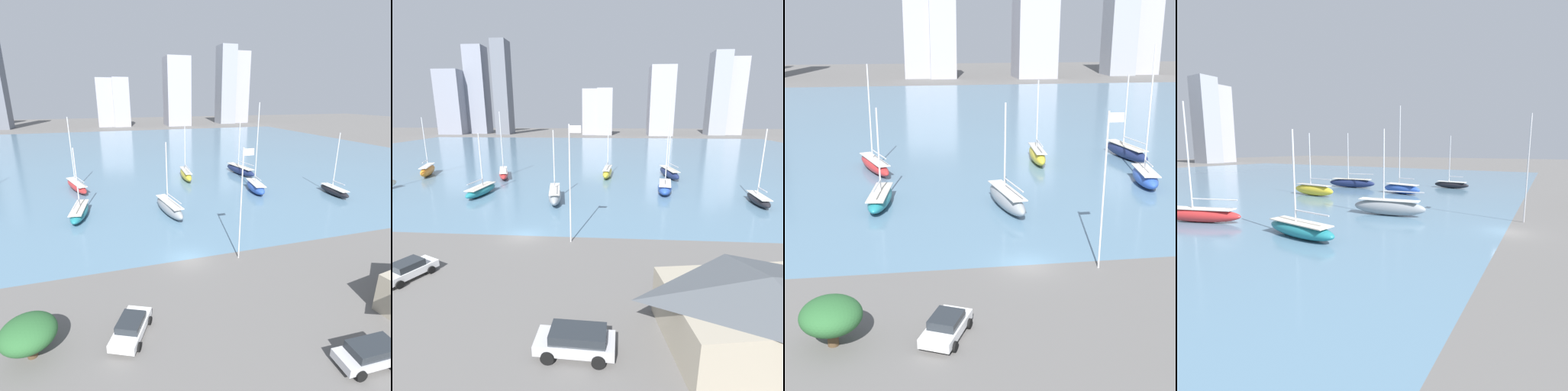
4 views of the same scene
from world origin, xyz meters
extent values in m
plane|color=#605E5B|center=(0.00, 0.00, 0.00)|extent=(500.00, 500.00, 0.00)
cube|color=slate|center=(0.00, 70.00, 0.00)|extent=(180.00, 140.00, 0.00)
cylinder|color=silver|center=(5.48, -1.25, 6.21)|extent=(0.14, 0.14, 12.43)
cube|color=white|center=(6.10, -1.25, 11.93)|extent=(1.10, 0.03, 0.70)
cylinder|color=#4C3823|center=(-14.02, -9.58, 0.46)|extent=(0.67, 0.67, 0.91)
ellipsoid|color=#285B2D|center=(-14.02, -9.58, 1.98)|extent=(3.72, 3.72, 2.13)
cube|color=#9E9EA8|center=(-1.34, 170.53, 13.93)|extent=(14.30, 13.61, 27.86)
cube|color=#9E9EA8|center=(5.40, 167.44, 14.06)|extent=(9.43, 12.34, 28.11)
cube|color=#9E9EA8|center=(39.41, 164.70, 20.10)|extent=(14.39, 15.51, 40.20)
cube|color=#8E939E|center=(74.83, 171.67, 24.50)|extent=(10.34, 12.36, 49.00)
cube|color=#9E9EA8|center=(84.92, 175.68, 23.00)|extent=(12.96, 12.65, 45.99)
ellipsoid|color=yellow|center=(8.98, 33.75, 1.01)|extent=(2.51, 9.58, 2.01)
cube|color=#BCB7AD|center=(8.98, 33.75, 1.97)|extent=(2.06, 7.86, 0.10)
cube|color=#2D2D33|center=(8.98, 33.75, 0.46)|extent=(0.29, 1.71, 0.91)
cylinder|color=silver|center=(9.03, 34.45, 6.65)|extent=(0.18, 0.18, 9.27)
cylinder|color=silver|center=(8.83, 31.98, 3.12)|extent=(0.54, 4.96, 0.14)
ellipsoid|color=#1E757F|center=(-12.18, 17.01, 0.77)|extent=(3.23, 9.11, 1.53)
cube|color=beige|center=(-12.18, 17.01, 1.48)|extent=(2.65, 7.47, 0.10)
cube|color=#2D2D33|center=(-12.18, 17.01, 0.35)|extent=(0.35, 1.61, 0.69)
cylinder|color=silver|center=(-12.10, 17.67, 5.93)|extent=(0.18, 0.18, 8.79)
cylinder|color=silver|center=(-12.36, 15.41, 2.63)|extent=(0.67, 4.55, 0.14)
ellipsoid|color=#284CA8|center=(19.11, 20.68, 0.93)|extent=(3.67, 8.24, 1.85)
cube|color=silver|center=(19.11, 20.68, 1.80)|extent=(3.01, 6.76, 0.10)
cube|color=#2D2D33|center=(19.11, 20.68, 0.42)|extent=(0.40, 1.44, 0.83)
cylinder|color=silver|center=(19.21, 21.27, 9.09)|extent=(0.18, 0.18, 14.47)
cylinder|color=silver|center=(18.94, 19.66, 2.95)|extent=(0.69, 3.24, 0.14)
ellipsoid|color=#B72828|center=(-13.42, 31.76, 0.83)|extent=(5.34, 10.86, 1.65)
cube|color=silver|center=(-13.42, 31.76, 1.60)|extent=(4.38, 8.90, 0.10)
cube|color=#2D2D33|center=(-13.42, 31.76, 0.37)|extent=(0.80, 1.90, 0.74)
cylinder|color=silver|center=(-13.69, 32.53, 7.70)|extent=(0.18, 0.18, 12.11)
cylinder|color=silver|center=(-12.71, 29.73, 2.75)|extent=(2.09, 5.65, 0.14)
ellipsoid|color=gray|center=(0.97, 14.14, 1.03)|extent=(3.43, 9.78, 2.04)
cube|color=silver|center=(0.97, 14.14, 2.00)|extent=(2.81, 8.02, 0.10)
cube|color=#2D2D33|center=(0.97, 14.14, 0.46)|extent=(0.44, 1.73, 0.92)
cylinder|color=silver|center=(0.85, 14.85, 6.51)|extent=(0.18, 0.18, 8.93)
cylinder|color=silver|center=(1.28, 12.26, 3.15)|extent=(0.99, 5.22, 0.14)
ellipsoid|color=#19234C|center=(22.27, 34.32, 0.96)|extent=(3.64, 11.06, 1.91)
cube|color=beige|center=(22.27, 34.32, 1.87)|extent=(2.98, 9.07, 0.10)
cube|color=#2D2D33|center=(22.27, 34.32, 0.43)|extent=(0.45, 1.96, 0.86)
cylinder|color=silver|center=(22.15, 35.12, 6.88)|extent=(0.18, 0.18, 9.92)
cylinder|color=silver|center=(22.60, 32.20, 3.02)|extent=(1.04, 5.88, 0.14)
cube|color=white|center=(-7.23, -9.63, 0.63)|extent=(3.63, 4.80, 0.60)
cube|color=#23282D|center=(-7.23, -9.63, 1.20)|extent=(2.49, 2.71, 0.55)
cylinder|color=black|center=(-7.56, -7.98, 0.33)|extent=(0.53, 0.71, 0.66)
cylinder|color=black|center=(-5.74, -8.82, 0.33)|extent=(0.53, 0.71, 0.66)
cylinder|color=black|center=(-8.71, -10.43, 0.33)|extent=(0.53, 0.71, 0.66)
cylinder|color=black|center=(-6.89, -11.28, 0.33)|extent=(0.53, 0.71, 0.66)
camera|label=1|loc=(-8.11, -28.93, 17.23)|focal=28.00mm
camera|label=2|loc=(9.59, -31.52, 13.47)|focal=28.00mm
camera|label=3|loc=(-9.22, -39.00, 18.26)|focal=50.00mm
camera|label=4|loc=(-33.41, -3.40, 8.54)|focal=28.00mm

